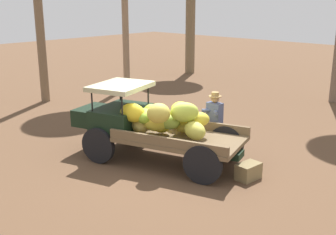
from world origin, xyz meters
The scene contains 4 objects.
ground_plane centered at (0.00, 0.00, 0.00)m, with size 60.00×60.00×0.00m, color brown.
truck centered at (0.38, 0.06, 0.97)m, with size 4.66×2.75×1.89m.
farmer centered at (-0.49, -1.48, 0.94)m, with size 0.53×0.46×1.65m.
wooden_crate centered at (-2.14, -0.61, 0.19)m, with size 0.58×0.37×0.37m, color olive.
Camera 1 is at (-6.84, 7.15, 4.01)m, focal length 44.88 mm.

